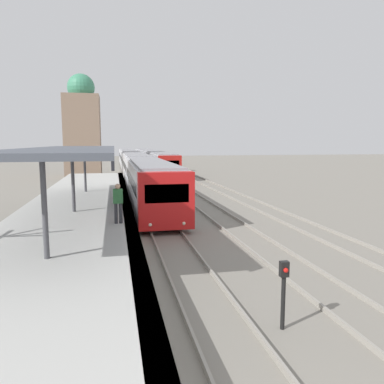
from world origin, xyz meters
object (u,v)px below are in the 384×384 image
object	(u,v)px
train_far	(151,158)
person_on_platform	(118,201)
signal_post_near	(284,287)
train_near	(133,163)

from	to	relation	value
train_far	person_on_platform	bearing A→B (deg)	-97.06
signal_post_near	person_on_platform	bearing A→B (deg)	114.19
train_near	signal_post_near	bearing A→B (deg)	-88.07
person_on_platform	train_near	world-z (taller)	train_near
train_near	signal_post_near	world-z (taller)	train_near
train_far	signal_post_near	bearing A→B (deg)	-92.25
train_far	signal_post_near	size ratio (longest dim) A/B	27.53
person_on_platform	train_near	bearing A→B (deg)	86.27
person_on_platform	train_far	world-z (taller)	train_far
train_near	train_far	distance (m)	13.30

